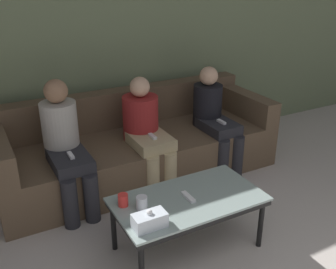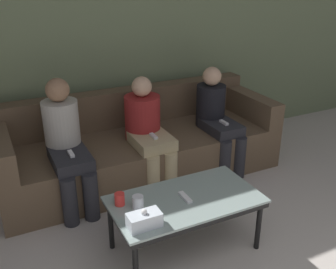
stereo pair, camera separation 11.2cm
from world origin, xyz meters
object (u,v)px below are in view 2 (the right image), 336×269
seated_person_left_end (66,141)px  coffee_table (185,203)px  tissue_box (144,220)px  game_remote (185,197)px  cup_near_right (138,202)px  seated_person_mid_left (147,128)px  cup_near_left (120,199)px  seated_person_mid_right (217,117)px  couch (139,146)px

seated_person_left_end → coffee_table: bearing=-59.5°
tissue_box → game_remote: 0.44m
cup_near_right → seated_person_mid_left: size_ratio=0.09×
cup_near_left → seated_person_mid_right: bearing=33.1°
couch → game_remote: bearing=-97.2°
couch → seated_person_mid_left: seated_person_mid_left is taller
cup_near_right → couch: bearing=67.3°
game_remote → cup_near_right: bearing=174.5°
couch → seated_person_left_end: bearing=-163.5°
couch → coffee_table: 1.29m
seated_person_mid_left → cup_near_right: bearing=-116.8°
cup_near_right → seated_person_left_end: 1.05m
game_remote → seated_person_left_end: seated_person_left_end is taller
tissue_box → couch: bearing=68.9°
tissue_box → cup_near_left: bearing=100.2°
cup_near_right → seated_person_mid_right: size_ratio=0.09×
tissue_box → seated_person_mid_right: (1.33, 1.22, 0.07)m
cup_near_left → cup_near_right: (0.10, -0.10, 0.00)m
seated_person_left_end → couch: bearing=16.5°
game_remote → seated_person_mid_left: bearing=81.3°
tissue_box → seated_person_mid_left: seated_person_mid_left is taller
coffee_table → cup_near_left: 0.48m
couch → cup_near_left: size_ratio=30.81×
seated_person_mid_right → cup_near_left: bearing=-146.9°
coffee_table → seated_person_mid_right: seated_person_mid_right is taller
seated_person_left_end → seated_person_mid_right: bearing=-0.0°
couch → seated_person_mid_right: 0.85m
cup_near_left → cup_near_right: 0.14m
cup_near_left → game_remote: cup_near_left is taller
cup_near_left → seated_person_mid_left: size_ratio=0.09×
cup_near_left → game_remote: 0.48m
cup_near_left → seated_person_mid_right: seated_person_mid_right is taller
coffee_table → seated_person_mid_left: 1.08m
cup_near_left → seated_person_mid_right: 1.66m
seated_person_left_end → cup_near_left: bearing=-80.0°
couch → seated_person_mid_right: seated_person_mid_right is taller
couch → cup_near_left: couch is taller
cup_near_left → seated_person_left_end: bearing=100.0°
seated_person_left_end → seated_person_mid_left: (0.78, 0.01, -0.03)m
seated_person_mid_left → seated_person_mid_right: (0.78, -0.02, -0.01)m
couch → coffee_table: couch is taller
seated_person_left_end → seated_person_mid_right: (1.55, -0.00, -0.04)m
game_remote → seated_person_left_end: size_ratio=0.13×
cup_near_right → tissue_box: (-0.04, -0.21, 0.00)m
cup_near_left → couch: bearing=61.6°
couch → game_remote: size_ratio=18.58×
coffee_table → seated_person_left_end: 1.23m
couch → seated_person_left_end: size_ratio=2.45×
cup_near_right → seated_person_left_end: bearing=104.3°
coffee_table → tissue_box: size_ratio=4.98×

